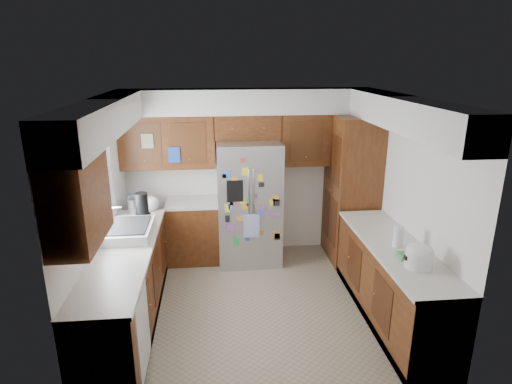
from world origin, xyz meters
The scene contains 12 objects.
floor centered at (0.00, 0.00, 0.00)m, with size 3.60×3.60×0.00m, color gray.
room_shell centered at (-0.11, 0.36, 1.82)m, with size 3.64×3.24×2.52m.
left_counter_run centered at (-1.36, 0.03, 0.43)m, with size 1.36×3.20×0.92m.
right_counter_run centered at (1.50, -0.47, 0.42)m, with size 0.63×2.25×0.92m.
pantry centered at (1.50, 1.15, 1.07)m, with size 0.60×0.90×2.15m, color #421F0C.
fridge centered at (0.00, 1.20, 0.90)m, with size 0.90×0.79×1.80m.
bridge_cabinet centered at (0.00, 1.43, 1.98)m, with size 0.96×0.34×0.35m, color #421F0C.
fridge_top_items centered at (-0.11, 1.41, 2.28)m, with size 0.59×0.29×0.29m.
sink_assembly centered at (-1.50, 0.10, 0.99)m, with size 0.52×0.70×0.37m.
left_counter_clutter centered at (-1.44, 0.80, 1.05)m, with size 0.42×0.84×0.38m.
rice_cooker centered at (1.50, -0.99, 1.04)m, with size 0.28×0.27×0.24m.
paper_towel centered at (1.50, -0.51, 1.04)m, with size 0.11×0.11×0.24m, color white.
Camera 1 is at (-0.49, -4.65, 2.91)m, focal length 30.00 mm.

